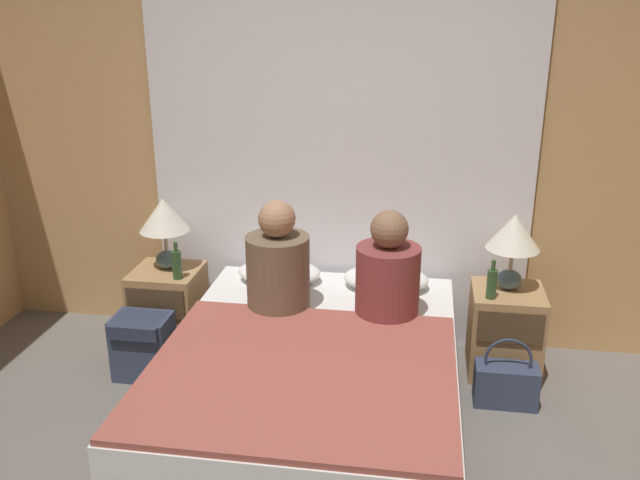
# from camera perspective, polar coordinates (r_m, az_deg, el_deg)

# --- Properties ---
(wall_back) EXTENTS (4.64, 0.06, 2.50)m
(wall_back) POSITION_cam_1_polar(r_m,az_deg,el_deg) (4.15, 1.69, 7.93)
(wall_back) COLOR tan
(wall_back) RESTS_ON ground_plane
(curtain_panel) EXTENTS (2.52, 0.02, 2.31)m
(curtain_panel) POSITION_cam_1_polar(r_m,az_deg,el_deg) (4.11, 1.57, 6.43)
(curtain_panel) COLOR white
(curtain_panel) RESTS_ON ground_plane
(bed) EXTENTS (1.47, 1.93, 0.47)m
(bed) POSITION_cam_1_polar(r_m,az_deg,el_deg) (3.53, -0.74, -12.18)
(bed) COLOR #99754C
(bed) RESTS_ON ground_plane
(nightstand_left) EXTENTS (0.41, 0.41, 0.52)m
(nightstand_left) POSITION_cam_1_polar(r_m,az_deg,el_deg) (4.38, -12.61, -5.60)
(nightstand_left) COLOR #A87F51
(nightstand_left) RESTS_ON ground_plane
(nightstand_right) EXTENTS (0.41, 0.41, 0.52)m
(nightstand_right) POSITION_cam_1_polar(r_m,az_deg,el_deg) (4.13, 15.30, -7.42)
(nightstand_right) COLOR #A87F51
(nightstand_right) RESTS_ON ground_plane
(lamp_left) EXTENTS (0.30, 0.30, 0.45)m
(lamp_left) POSITION_cam_1_polar(r_m,az_deg,el_deg) (4.21, -13.00, 1.69)
(lamp_left) COLOR slate
(lamp_left) RESTS_ON nightstand_left
(lamp_right) EXTENTS (0.30, 0.30, 0.45)m
(lamp_right) POSITION_cam_1_polar(r_m,az_deg,el_deg) (3.95, 15.98, 0.25)
(lamp_right) COLOR slate
(lamp_right) RESTS_ON nightstand_right
(pillow_left) EXTENTS (0.50, 0.34, 0.12)m
(pillow_left) POSITION_cam_1_polar(r_m,az_deg,el_deg) (4.11, -3.46, -2.72)
(pillow_left) COLOR white
(pillow_left) RESTS_ON bed
(pillow_right) EXTENTS (0.50, 0.34, 0.12)m
(pillow_right) POSITION_cam_1_polar(r_m,az_deg,el_deg) (4.03, 5.57, -3.25)
(pillow_right) COLOR white
(pillow_right) RESTS_ON bed
(blanket_on_bed) EXTENTS (1.41, 1.28, 0.03)m
(blanket_on_bed) POSITION_cam_1_polar(r_m,az_deg,el_deg) (3.15, -1.66, -11.05)
(blanket_on_bed) COLOR #994C42
(blanket_on_bed) RESTS_ON bed
(person_left_in_bed) EXTENTS (0.35, 0.35, 0.62)m
(person_left_in_bed) POSITION_cam_1_polar(r_m,az_deg,el_deg) (3.68, -3.57, -2.19)
(person_left_in_bed) COLOR brown
(person_left_in_bed) RESTS_ON bed
(person_right_in_bed) EXTENTS (0.34, 0.34, 0.60)m
(person_right_in_bed) POSITION_cam_1_polar(r_m,az_deg,el_deg) (3.61, 5.73, -2.90)
(person_right_in_bed) COLOR brown
(person_right_in_bed) RESTS_ON bed
(beer_bottle_on_left_stand) EXTENTS (0.06, 0.06, 0.23)m
(beer_bottle_on_left_stand) POSITION_cam_1_polar(r_m,az_deg,el_deg) (4.10, -11.96, -1.99)
(beer_bottle_on_left_stand) COLOR #2D4C28
(beer_bottle_on_left_stand) RESTS_ON nightstand_left
(beer_bottle_on_right_stand) EXTENTS (0.06, 0.06, 0.23)m
(beer_bottle_on_right_stand) POSITION_cam_1_polar(r_m,az_deg,el_deg) (3.88, 14.27, -3.54)
(beer_bottle_on_right_stand) COLOR #2D4C28
(beer_bottle_on_right_stand) RESTS_ON nightstand_right
(backpack_on_floor) EXTENTS (0.33, 0.26, 0.38)m
(backpack_on_floor) POSITION_cam_1_polar(r_m,az_deg,el_deg) (4.09, -14.70, -8.37)
(backpack_on_floor) COLOR #333D56
(backpack_on_floor) RESTS_ON ground_plane
(handbag_on_floor) EXTENTS (0.34, 0.16, 0.40)m
(handbag_on_floor) POSITION_cam_1_polar(r_m,az_deg,el_deg) (3.89, 15.39, -11.53)
(handbag_on_floor) COLOR #333D56
(handbag_on_floor) RESTS_ON ground_plane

